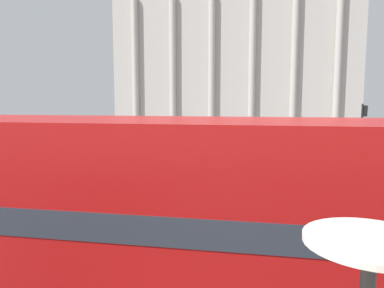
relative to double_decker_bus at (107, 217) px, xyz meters
name	(u,v)px	position (x,y,z in m)	size (l,w,h in m)	color
double_decker_bus	(107,217)	(0.00, 0.00, 0.00)	(11.19, 2.71, 4.07)	black
cafe_dining_table	(368,279)	(3.25, -4.48, 1.33)	(0.60, 0.60, 0.73)	#2D2D30
plaza_building_left	(235,54)	(-1.50, 52.44, 9.08)	(35.38, 12.70, 22.70)	#BCB2A8
traffic_light_near	(189,158)	(0.13, 7.23, -0.04)	(0.42, 0.24, 3.40)	black
traffic_light_far	(363,127)	(9.13, 19.29, 0.41)	(0.42, 0.24, 4.13)	black
car_navy	(147,154)	(-4.94, 18.10, -1.57)	(4.20, 1.93, 1.35)	black
car_silver	(338,159)	(7.56, 18.37, -1.57)	(4.20, 1.93, 1.35)	black
pedestrian_blue	(286,146)	(4.56, 22.07, -1.31)	(0.32, 0.32, 1.68)	#282B33
pedestrian_white	(353,149)	(8.93, 20.79, -1.26)	(0.32, 0.32, 1.75)	#282B33
pedestrian_grey	(329,138)	(8.85, 29.39, -1.36)	(0.32, 0.32, 1.60)	#282B33
pedestrian_olive	(353,179)	(6.62, 10.40, -1.24)	(0.32, 0.32, 1.78)	#282B33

